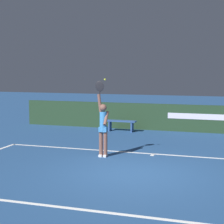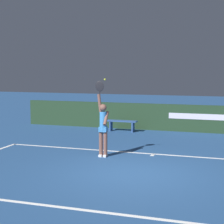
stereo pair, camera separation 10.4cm
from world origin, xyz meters
name	(u,v)px [view 1 (the left image)]	position (x,y,z in m)	size (l,w,h in m)	color
ground_plane	(135,173)	(0.00, 0.00, 0.00)	(60.00, 60.00, 0.00)	navy
court_lines	(133,175)	(0.00, -0.21, 0.00)	(10.74, 5.55, 0.00)	white
back_wall	(176,118)	(0.01, 7.37, 0.61)	(14.78, 0.17, 1.22)	#203922
tennis_player	(103,125)	(-1.48, 1.63, 1.01)	(0.46, 0.43, 2.46)	brown
tennis_ball	(105,79)	(-1.39, 1.59, 2.48)	(0.06, 0.06, 0.06)	#C9DA30
courtside_bench_near	(121,123)	(-2.33, 6.56, 0.37)	(1.38, 0.38, 0.49)	#2F508C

